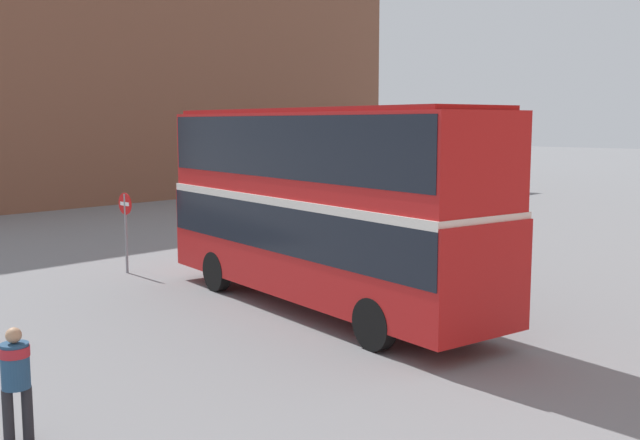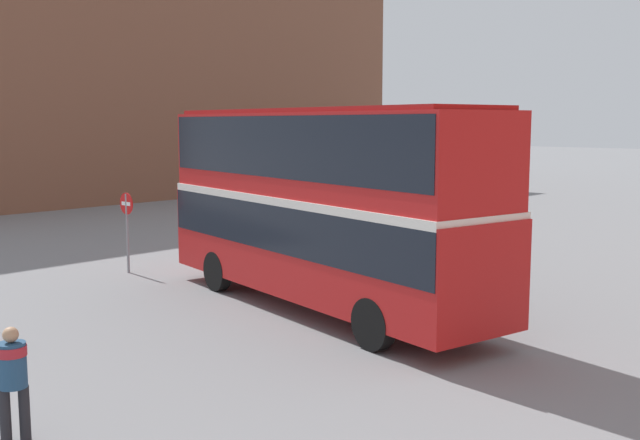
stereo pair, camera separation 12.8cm
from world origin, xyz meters
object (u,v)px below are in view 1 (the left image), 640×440
at_px(double_decker_bus, 320,195).
at_px(pedestrian_foreground, 16,373).
at_px(parked_car_kerb_near, 325,197).
at_px(no_entry_sign, 126,219).

distance_m(double_decker_bus, pedestrian_foreground, 9.20).
bearing_deg(parked_car_kerb_near, no_entry_sign, 114.05).
bearing_deg(parked_car_kerb_near, pedestrian_foreground, 126.74).
xyz_separation_m(double_decker_bus, parked_car_kerb_near, (-13.10, 14.57, -2.01)).
height_order(pedestrian_foreground, parked_car_kerb_near, pedestrian_foreground).
bearing_deg(no_entry_sign, double_decker_bus, 6.13).
relative_size(pedestrian_foreground, no_entry_sign, 0.70).
bearing_deg(double_decker_bus, pedestrian_foreground, -64.94).
relative_size(parked_car_kerb_near, no_entry_sign, 1.69).
height_order(double_decker_bus, no_entry_sign, double_decker_bus).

